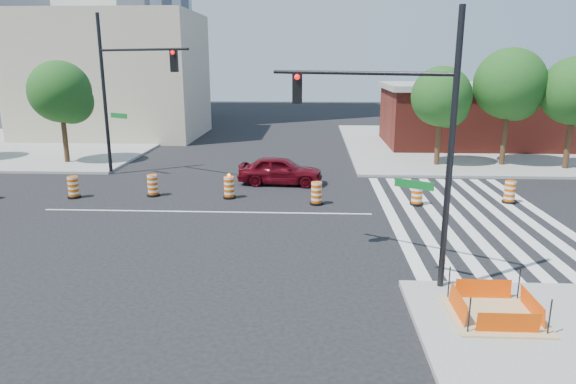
# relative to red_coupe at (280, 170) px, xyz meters

# --- Properties ---
(ground) EXTENTS (120.00, 120.00, 0.00)m
(ground) POSITION_rel_red_coupe_xyz_m (-2.84, -5.20, -0.74)
(ground) COLOR black
(ground) RESTS_ON ground
(sidewalk_ne) EXTENTS (22.00, 22.00, 0.15)m
(sidewalk_ne) POSITION_rel_red_coupe_xyz_m (15.16, 12.80, -0.66)
(sidewalk_ne) COLOR gray
(sidewalk_ne) RESTS_ON ground
(sidewalk_nw) EXTENTS (22.00, 22.00, 0.15)m
(sidewalk_nw) POSITION_rel_red_coupe_xyz_m (-20.84, 12.80, -0.66)
(sidewalk_nw) COLOR gray
(sidewalk_nw) RESTS_ON ground
(crosswalk_east) EXTENTS (6.75, 13.50, 0.01)m
(crosswalk_east) POSITION_rel_red_coupe_xyz_m (8.11, -5.20, -0.73)
(crosswalk_east) COLOR silver
(crosswalk_east) RESTS_ON ground
(lane_centerline) EXTENTS (14.00, 0.12, 0.01)m
(lane_centerline) POSITION_rel_red_coupe_xyz_m (-2.84, -5.20, -0.73)
(lane_centerline) COLOR silver
(lane_centerline) RESTS_ON ground
(excavation_pit) EXTENTS (2.20, 2.20, 0.90)m
(excavation_pit) POSITION_rel_red_coupe_xyz_m (6.16, -14.20, -0.52)
(excavation_pit) COLOR tan
(excavation_pit) RESTS_ON ground
(brick_storefront) EXTENTS (16.50, 8.50, 4.60)m
(brick_storefront) POSITION_rel_red_coupe_xyz_m (15.16, 12.80, 1.58)
(brick_storefront) COLOR maroon
(brick_storefront) RESTS_ON ground
(beige_midrise) EXTENTS (14.00, 10.00, 10.00)m
(beige_midrise) POSITION_rel_red_coupe_xyz_m (-14.84, 16.80, 4.26)
(beige_midrise) COLOR #B5A78A
(beige_midrise) RESTS_ON ground
(red_coupe) EXTENTS (4.45, 2.06, 1.48)m
(red_coupe) POSITION_rel_red_coupe_xyz_m (0.00, 0.00, 0.00)
(red_coupe) COLOR #530710
(red_coupe) RESTS_ON ground
(signal_pole_se) EXTENTS (4.93, 2.94, 7.43)m
(signal_pole_se) POSITION_rel_red_coupe_xyz_m (3.91, -11.73, 3.83)
(signal_pole_se) COLOR black
(signal_pole_se) RESTS_ON ground
(signal_pole_nw) EXTENTS (5.64, 3.40, 8.54)m
(signal_pole_nw) POSITION_rel_red_coupe_xyz_m (-8.21, 1.07, 4.49)
(signal_pole_nw) COLOR black
(signal_pole_nw) RESTS_ON ground
(tree_north_b) EXTENTS (3.69, 3.69, 6.27)m
(tree_north_b) POSITION_rel_red_coupe_xyz_m (-13.49, 4.71, 3.47)
(tree_north_b) COLOR #382314
(tree_north_b) RESTS_ON ground
(tree_north_c) EXTENTS (3.51, 3.50, 5.95)m
(tree_north_c) POSITION_rel_red_coupe_xyz_m (9.19, 4.96, 3.25)
(tree_north_c) COLOR #382314
(tree_north_c) RESTS_ON ground
(tree_north_d) EXTENTS (4.11, 4.11, 6.98)m
(tree_north_d) POSITION_rel_red_coupe_xyz_m (13.13, 5.15, 3.95)
(tree_north_d) COLOR #382314
(tree_north_d) RESTS_ON ground
(tree_north_e) EXTENTS (3.83, 3.82, 6.50)m
(tree_north_e) POSITION_rel_red_coupe_xyz_m (16.45, 4.23, 3.62)
(tree_north_e) COLOR #382314
(tree_north_e) RESTS_ON ground
(median_drum_1) EXTENTS (0.60, 0.60, 1.02)m
(median_drum_1) POSITION_rel_red_coupe_xyz_m (-9.48, -3.22, -0.26)
(median_drum_1) COLOR black
(median_drum_1) RESTS_ON ground
(median_drum_2) EXTENTS (0.60, 0.60, 1.02)m
(median_drum_2) POSITION_rel_red_coupe_xyz_m (-5.88, -2.71, -0.26)
(median_drum_2) COLOR black
(median_drum_2) RESTS_ON ground
(median_drum_3) EXTENTS (0.60, 0.60, 1.18)m
(median_drum_3) POSITION_rel_red_coupe_xyz_m (-2.21, -2.92, -0.25)
(median_drum_3) COLOR black
(median_drum_3) RESTS_ON ground
(median_drum_4) EXTENTS (0.60, 0.60, 1.02)m
(median_drum_4) POSITION_rel_red_coupe_xyz_m (1.85, -3.80, -0.26)
(median_drum_4) COLOR black
(median_drum_4) RESTS_ON ground
(median_drum_5) EXTENTS (0.60, 0.60, 1.02)m
(median_drum_5) POSITION_rel_red_coupe_xyz_m (6.30, -3.69, -0.26)
(median_drum_5) COLOR black
(median_drum_5) RESTS_ON ground
(median_drum_6) EXTENTS (0.60, 0.60, 1.02)m
(median_drum_6) POSITION_rel_red_coupe_xyz_m (10.53, -3.15, -0.26)
(median_drum_6) COLOR black
(median_drum_6) RESTS_ON ground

